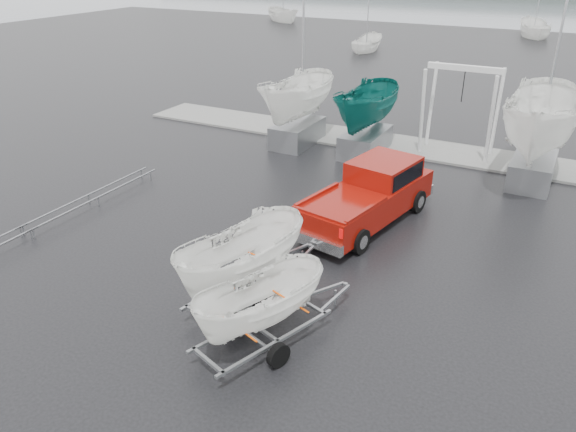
{
  "coord_description": "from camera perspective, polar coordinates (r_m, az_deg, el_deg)",
  "views": [
    {
      "loc": [
        6.48,
        -12.66,
        8.84
      ],
      "look_at": [
        -0.89,
        1.33,
        1.2
      ],
      "focal_mm": 35.0,
      "sensor_mm": 36.0,
      "label": 1
    }
  ],
  "objects": [
    {
      "name": "trailer_hitched",
      "position": [
        14.3,
        -4.76,
        0.47
      ],
      "size": [
        2.02,
        3.76,
        5.06
      ],
      "rotation": [
        0.0,
        0.0,
        -0.19
      ],
      "color": "gray",
      "rests_on": "ground"
    },
    {
      "name": "keelboat_1",
      "position": [
        25.91,
        8.24,
        13.23
      ],
      "size": [
        2.12,
        3.2,
        6.73
      ],
      "color": "gray",
      "rests_on": "ground"
    },
    {
      "name": "moored_boat_4",
      "position": [
        76.74,
        -0.49,
        19.19
      ],
      "size": [
        3.95,
        3.94,
        11.67
      ],
      "rotation": [
        0.0,
        0.0,
        0.84
      ],
      "color": "white",
      "rests_on": "ground"
    },
    {
      "name": "ground_plane",
      "position": [
        16.74,
        0.57,
        -6.07
      ],
      "size": [
        120.0,
        120.0,
        0.0
      ],
      "primitive_type": "plane",
      "color": "black",
      "rests_on": "ground"
    },
    {
      "name": "keelboat_0",
      "position": [
        27.0,
        1.04,
        14.61
      ],
      "size": [
        2.28,
        3.2,
        10.44
      ],
      "color": "gray",
      "rests_on": "ground"
    },
    {
      "name": "trailer_parked",
      "position": [
        12.77,
        -2.8,
        -4.77
      ],
      "size": [
        2.31,
        3.79,
        4.31
      ],
      "rotation": [
        0.0,
        0.0,
        -0.34
      ],
      "color": "gray",
      "rests_on": "ground"
    },
    {
      "name": "pickup_truck",
      "position": [
        19.84,
        8.51,
        2.43
      ],
      "size": [
        3.21,
        6.43,
        2.04
      ],
      "rotation": [
        0.0,
        0.0,
        -0.19
      ],
      "color": "maroon",
      "rests_on": "ground"
    },
    {
      "name": "moored_boat_0",
      "position": [
        54.9,
        7.92,
        16.31
      ],
      "size": [
        2.21,
        2.26,
        10.8
      ],
      "rotation": [
        0.0,
        0.0,
        3.19
      ],
      "color": "white",
      "rests_on": "ground"
    },
    {
      "name": "lake",
      "position": [
        113.19,
        25.9,
        18.94
      ],
      "size": [
        300.0,
        300.0,
        0.0
      ],
      "primitive_type": "plane",
      "color": "slate",
      "rests_on": "ground"
    },
    {
      "name": "mast_rack_0",
      "position": [
        22.32,
        -19.19,
        1.94
      ],
      "size": [
        0.56,
        6.5,
        0.06
      ],
      "rotation": [
        0.0,
        0.0,
        1.57
      ],
      "color": "gray",
      "rests_on": "ground"
    },
    {
      "name": "keelboat_2",
      "position": [
        24.09,
        25.2,
        12.91
      ],
      "size": [
        2.79,
        3.2,
        10.97
      ],
      "color": "gray",
      "rests_on": "ground"
    },
    {
      "name": "boat_hoist",
      "position": [
        26.81,
        17.22,
        11.36
      ],
      "size": [
        3.3,
        2.18,
        4.12
      ],
      "color": "silver",
      "rests_on": "ground"
    },
    {
      "name": "dock",
      "position": [
        27.88,
        12.98,
        6.76
      ],
      "size": [
        30.0,
        3.0,
        0.12
      ],
      "primitive_type": "cube",
      "color": "gray",
      "rests_on": "ground"
    },
    {
      "name": "moored_boat_1",
      "position": [
        68.54,
        23.59,
        16.37
      ],
      "size": [
        3.4,
        3.45,
        11.65
      ],
      "rotation": [
        0.0,
        0.0,
        3.41
      ],
      "color": "white",
      "rests_on": "ground"
    }
  ]
}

